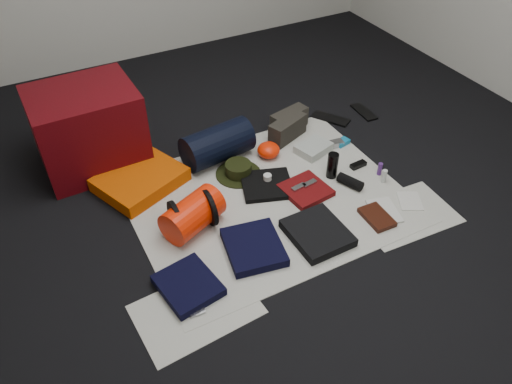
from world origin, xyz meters
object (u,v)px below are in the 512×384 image
red_cabinet (88,129)px  sleeping_pad (140,180)px  stuff_sack (193,214)px  compact_camera (336,144)px  navy_duffel (217,144)px  water_bottle (332,165)px  paperback_book (377,217)px

red_cabinet → sleeping_pad: bearing=-65.1°
stuff_sack → compact_camera: bearing=13.4°
sleeping_pad → navy_duffel: (0.54, 0.03, 0.08)m
water_bottle → sleeping_pad: bearing=156.4°
red_cabinet → stuff_sack: red_cabinet is taller
red_cabinet → navy_duffel: (0.73, -0.35, -0.14)m
sleeping_pad → compact_camera: (1.32, -0.22, -0.02)m
water_bottle → compact_camera: size_ratio=1.75×
red_cabinet → stuff_sack: (0.34, -0.88, -0.16)m
sleeping_pad → stuff_sack: size_ratio=1.42×
sleeping_pad → navy_duffel: bearing=2.7°
red_cabinet → stuff_sack: 0.96m
sleeping_pad → stuff_sack: bearing=-73.5°
stuff_sack → paperback_book: (0.97, -0.43, -0.09)m
navy_duffel → compact_camera: (0.78, -0.25, -0.10)m
red_cabinet → water_bottle: size_ratio=3.68×
water_bottle → compact_camera: water_bottle is taller
navy_duffel → water_bottle: bearing=-50.1°
sleeping_pad → water_bottle: 1.21m
stuff_sack → navy_duffel: size_ratio=0.75×
navy_duffel → compact_camera: bearing=-25.7°
stuff_sack → paperback_book: bearing=-24.2°
water_bottle → paperback_book: 0.46m
sleeping_pad → stuff_sack: 0.53m
navy_duffel → water_bottle: size_ratio=2.66×
red_cabinet → paperback_book: 1.87m
water_bottle → compact_camera: bearing=50.3°
red_cabinet → sleeping_pad: (0.19, -0.38, -0.21)m
sleeping_pad → compact_camera: sleeping_pad is taller
paperback_book → navy_duffel: bearing=122.7°
stuff_sack → compact_camera: 1.21m
navy_duffel → paperback_book: bearing=-67.4°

